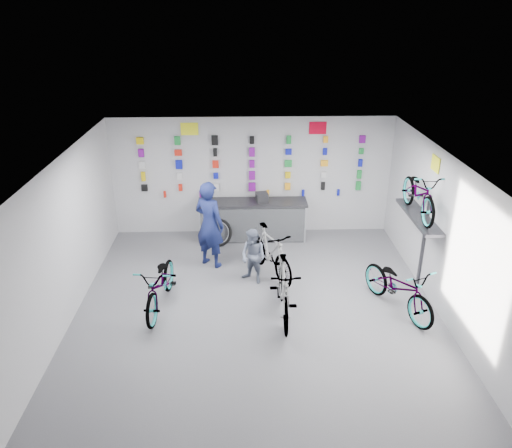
{
  "coord_description": "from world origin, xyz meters",
  "views": [
    {
      "loc": [
        -0.27,
        -7.94,
        5.47
      ],
      "look_at": [
        0.02,
        1.4,
        1.34
      ],
      "focal_mm": 35.0,
      "sensor_mm": 36.0,
      "label": 1
    }
  ],
  "objects_px": {
    "bike_center": "(284,290)",
    "customer": "(253,256)",
    "bike_right": "(399,287)",
    "clerk": "(210,224)",
    "counter": "(252,221)",
    "bike_service": "(270,252)",
    "bike_left": "(161,284)"
  },
  "relations": [
    {
      "from": "counter",
      "to": "bike_center",
      "type": "xyz_separation_m",
      "value": [
        0.5,
        -3.48,
        0.08
      ]
    },
    {
      "from": "counter",
      "to": "clerk",
      "type": "height_order",
      "value": "clerk"
    },
    {
      "from": "bike_right",
      "to": "bike_service",
      "type": "bearing_deg",
      "value": 125.08
    },
    {
      "from": "counter",
      "to": "bike_service",
      "type": "bearing_deg",
      "value": -79.85
    },
    {
      "from": "bike_right",
      "to": "bike_service",
      "type": "height_order",
      "value": "bike_service"
    },
    {
      "from": "counter",
      "to": "clerk",
      "type": "relative_size",
      "value": 1.35
    },
    {
      "from": "bike_left",
      "to": "bike_right",
      "type": "distance_m",
      "value": 4.58
    },
    {
      "from": "clerk",
      "to": "customer",
      "type": "height_order",
      "value": "clerk"
    },
    {
      "from": "counter",
      "to": "bike_center",
      "type": "distance_m",
      "value": 3.51
    },
    {
      "from": "counter",
      "to": "customer",
      "type": "bearing_deg",
      "value": -91.02
    },
    {
      "from": "bike_left",
      "to": "bike_center",
      "type": "xyz_separation_m",
      "value": [
        2.35,
        -0.39,
        0.05
      ]
    },
    {
      "from": "bike_left",
      "to": "customer",
      "type": "relative_size",
      "value": 1.63
    },
    {
      "from": "bike_left",
      "to": "bike_service",
      "type": "distance_m",
      "value": 2.5
    },
    {
      "from": "bike_service",
      "to": "counter",
      "type": "bearing_deg",
      "value": 74.38
    },
    {
      "from": "counter",
      "to": "bike_right",
      "type": "bearing_deg",
      "value": -50.75
    },
    {
      "from": "bike_left",
      "to": "clerk",
      "type": "xyz_separation_m",
      "value": [
        0.87,
        1.73,
        0.48
      ]
    },
    {
      "from": "bike_service",
      "to": "clerk",
      "type": "height_order",
      "value": "clerk"
    },
    {
      "from": "counter",
      "to": "bike_left",
      "type": "relative_size",
      "value": 1.38
    },
    {
      "from": "bike_left",
      "to": "clerk",
      "type": "bearing_deg",
      "value": 69.23
    },
    {
      "from": "bike_center",
      "to": "customer",
      "type": "distance_m",
      "value": 1.42
    },
    {
      "from": "counter",
      "to": "clerk",
      "type": "bearing_deg",
      "value": -125.89
    },
    {
      "from": "clerk",
      "to": "customer",
      "type": "bearing_deg",
      "value": 173.07
    },
    {
      "from": "bike_right",
      "to": "bike_service",
      "type": "xyz_separation_m",
      "value": [
        -2.38,
        1.45,
        0.04
      ]
    },
    {
      "from": "bike_center",
      "to": "clerk",
      "type": "distance_m",
      "value": 2.62
    },
    {
      "from": "bike_center",
      "to": "bike_right",
      "type": "height_order",
      "value": "bike_center"
    },
    {
      "from": "customer",
      "to": "counter",
      "type": "bearing_deg",
      "value": 127.13
    },
    {
      "from": "clerk",
      "to": "customer",
      "type": "distance_m",
      "value": 1.3
    },
    {
      "from": "customer",
      "to": "bike_right",
      "type": "bearing_deg",
      "value": 15.13
    },
    {
      "from": "counter",
      "to": "customer",
      "type": "height_order",
      "value": "customer"
    },
    {
      "from": "bike_right",
      "to": "customer",
      "type": "distance_m",
      "value": 3.0
    },
    {
      "from": "bike_left",
      "to": "bike_center",
      "type": "height_order",
      "value": "bike_center"
    },
    {
      "from": "bike_left",
      "to": "bike_right",
      "type": "xyz_separation_m",
      "value": [
        4.57,
        -0.24,
        0.0
      ]
    }
  ]
}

